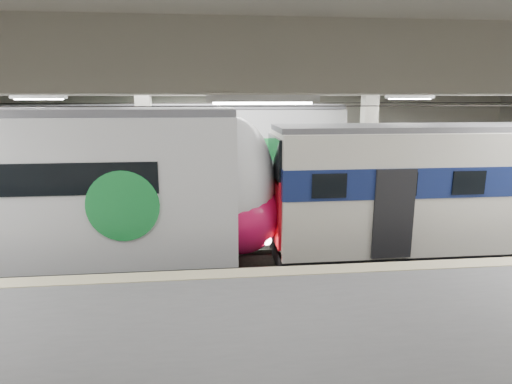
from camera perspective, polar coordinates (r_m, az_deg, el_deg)
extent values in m
cube|color=black|center=(13.20, -2.41, -9.75)|extent=(36.00, 24.00, 0.10)
cube|color=silver|center=(12.21, -2.66, 15.34)|extent=(36.00, 24.00, 0.20)
cube|color=beige|center=(22.30, -4.16, 6.91)|extent=(30.00, 0.10, 5.50)
cube|color=#CCBB90|center=(9.76, -1.21, -10.70)|extent=(30.00, 0.50, 0.02)
cube|color=beige|center=(15.50, -14.40, 4.01)|extent=(0.50, 0.50, 5.50)
cube|color=beige|center=(16.38, 14.57, 4.45)|extent=(0.50, 0.50, 5.50)
cube|color=beige|center=(12.20, -2.65, 13.93)|extent=(30.00, 18.00, 0.50)
cube|color=#59544C|center=(13.15, -2.41, -9.22)|extent=(30.00, 1.52, 0.16)
cube|color=#59544C|center=(18.36, -3.53, -2.83)|extent=(30.00, 1.52, 0.16)
cylinder|color=black|center=(12.20, -2.62, 11.35)|extent=(30.00, 0.03, 0.03)
cylinder|color=black|center=(17.69, -3.73, 11.75)|extent=(30.00, 0.03, 0.03)
cube|color=white|center=(10.20, -1.93, 12.33)|extent=(26.00, 8.40, 0.12)
ellipsoid|color=silver|center=(12.45, -2.87, 1.06)|extent=(2.33, 2.88, 3.87)
ellipsoid|color=#BE0F46|center=(12.66, -2.28, -2.79)|extent=(2.47, 2.94, 2.37)
cylinder|color=#188738|center=(11.24, -17.34, -1.83)|extent=(1.82, 0.06, 1.82)
cube|color=black|center=(14.31, -30.43, -8.03)|extent=(13.18, 2.06, 0.70)
cube|color=beige|center=(14.82, 26.72, 0.66)|extent=(12.24, 2.68, 3.49)
cube|color=navy|center=(14.75, 26.88, 2.25)|extent=(12.28, 2.74, 0.85)
cube|color=red|center=(12.73, 2.42, -2.02)|extent=(0.08, 2.28, 1.92)
cube|color=black|center=(12.44, 2.48, 4.52)|extent=(0.08, 2.15, 1.25)
cube|color=#4C4C51|center=(14.60, 27.43, 7.68)|extent=(12.24, 2.09, 0.16)
cube|color=black|center=(15.29, 26.02, -6.29)|extent=(12.24, 1.88, 0.70)
cube|color=silver|center=(17.97, -12.73, 4.39)|extent=(14.76, 3.65, 3.97)
cube|color=#188738|center=(17.91, -12.81, 6.04)|extent=(14.80, 3.72, 0.84)
cube|color=#4C4C51|center=(17.80, -13.06, 11.06)|extent=(14.73, 3.13, 0.16)
cube|color=black|center=(18.40, -12.40, -2.36)|extent=(14.74, 3.34, 0.60)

